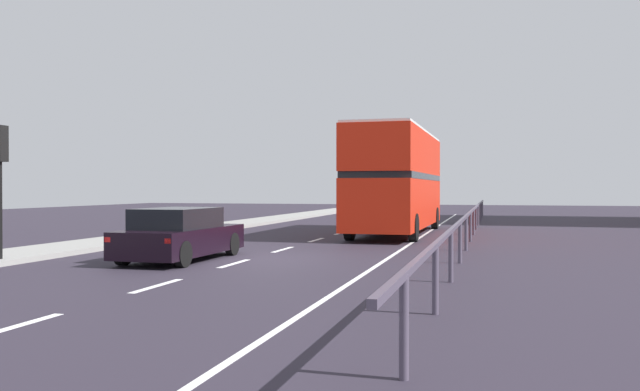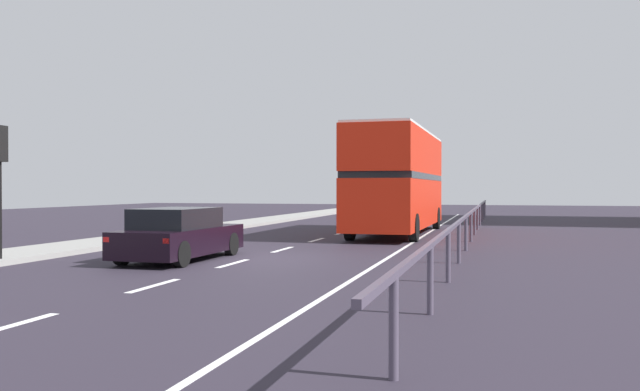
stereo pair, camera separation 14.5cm
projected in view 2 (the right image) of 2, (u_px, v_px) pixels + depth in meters
name	position (u px, v px, depth m)	size (l,w,h in m)	color
ground_plane	(252.00, 260.00, 17.86)	(73.50, 120.00, 0.10)	#292430
near_sidewalk_kerb	(52.00, 250.00, 19.52)	(2.33, 80.00, 0.14)	gray
lane_paint_markings	(385.00, 237.00, 25.78)	(3.68, 46.00, 0.01)	silver
bridge_side_railing	(473.00, 215.00, 25.08)	(0.10, 42.00, 1.08)	#4B4254
double_decker_bus_red	(398.00, 179.00, 27.27)	(2.68, 10.70, 4.23)	red
hatchback_car_near	(179.00, 235.00, 17.40)	(1.84, 4.40, 1.38)	black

